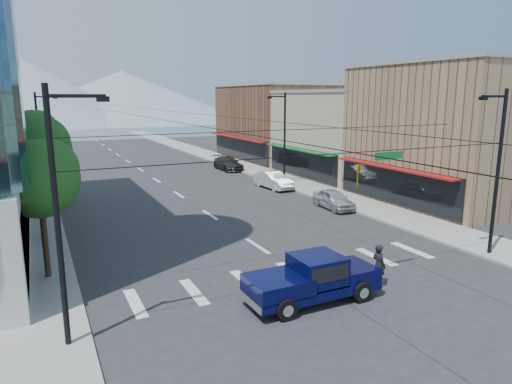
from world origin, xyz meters
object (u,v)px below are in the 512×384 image
pickup_truck (312,278)px  pedestrian (379,265)px  parked_car_near (334,199)px  parked_car_far (228,163)px  parked_car_mid (273,180)px

pickup_truck → pedestrian: size_ratio=3.00×
parked_car_near → parked_car_far: bearing=94.4°
pickup_truck → parked_car_far: pickup_truck is taller
pedestrian → parked_car_far: (6.90, 34.67, -0.21)m
pickup_truck → parked_car_far: 36.30m
pedestrian → parked_car_mid: (6.43, 22.30, -0.19)m
parked_car_mid → parked_car_far: 12.38m
pedestrian → parked_car_far: size_ratio=0.37×
pickup_truck → parked_car_mid: size_ratio=1.22×
parked_car_near → parked_car_far: size_ratio=0.81×
parked_car_far → pedestrian: bearing=-101.8°
parked_car_near → parked_car_mid: bearing=97.3°
pedestrian → parked_car_far: 35.35m
pickup_truck → parked_car_far: size_ratio=1.10×
parked_car_near → parked_car_mid: 9.12m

